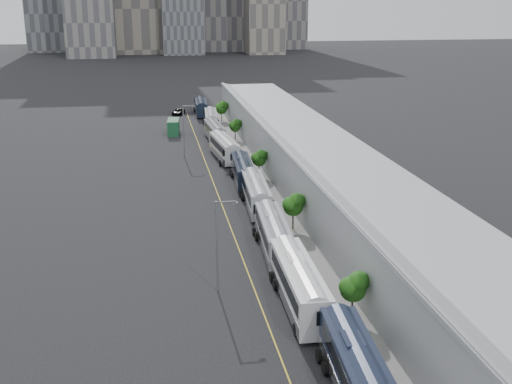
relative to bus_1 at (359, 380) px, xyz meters
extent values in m
cube|color=gray|center=(6.48, 34.93, -1.60)|extent=(10.00, 170.00, 0.12)
cube|color=gold|center=(-4.02, 34.93, -1.65)|extent=(0.12, 160.00, 0.02)
cube|color=gray|center=(10.48, 34.93, 1.74)|extent=(12.00, 160.00, 6.80)
cube|color=gray|center=(10.48, 34.93, 4.19)|extent=(12.45, 160.40, 2.57)
cube|color=gray|center=(4.58, 34.93, 5.34)|extent=(0.30, 160.00, 0.40)
cube|color=#161E33|center=(0.00, 0.03, 0.33)|extent=(3.57, 13.58, 3.25)
cube|color=black|center=(0.00, -0.18, 0.92)|extent=(3.52, 11.97, 1.11)
cube|color=#161E33|center=(0.00, 1.57, 2.11)|extent=(1.49, 2.36, 0.31)
cube|color=white|center=(-0.72, 14.30, 0.42)|extent=(3.14, 14.07, 3.39)
cube|color=black|center=(-0.72, 14.09, 1.03)|extent=(3.16, 12.39, 1.15)
cube|color=silver|center=(-0.72, 14.30, -0.67)|extent=(3.17, 13.79, 1.09)
cube|color=white|center=(-0.72, 15.92, 2.28)|extent=(1.46, 2.40, 0.32)
cube|color=gray|center=(-0.42, 27.42, 0.27)|extent=(3.39, 13.12, 3.15)
cube|color=black|center=(-0.42, 27.22, 0.83)|extent=(3.35, 11.57, 1.07)
cube|color=silver|center=(-0.42, 27.42, -0.74)|extent=(3.41, 12.87, 1.01)
cube|color=gray|center=(-0.42, 28.92, 1.99)|extent=(1.43, 2.27, 0.30)
cube|color=#9D9FA7|center=(0.21, 42.37, 0.27)|extent=(3.32, 13.14, 3.15)
cube|color=black|center=(0.21, 42.17, 0.84)|extent=(3.29, 11.58, 1.07)
cube|color=silver|center=(0.21, 42.37, -0.74)|extent=(3.34, 12.88, 1.01)
cube|color=#9D9FA7|center=(0.21, 43.88, 2.00)|extent=(1.42, 2.27, 0.30)
cube|color=black|center=(0.27, 54.27, 0.18)|extent=(3.16, 12.50, 3.00)
cube|color=black|center=(0.27, 54.08, 0.72)|extent=(3.14, 11.02, 1.02)
cube|color=silver|center=(0.27, 54.27, -0.78)|extent=(3.19, 12.26, 0.96)
cube|color=black|center=(0.27, 55.70, 1.82)|extent=(1.35, 2.16, 0.29)
cube|color=silver|center=(-0.63, 69.42, 0.28)|extent=(3.81, 13.28, 3.17)
cube|color=black|center=(-0.63, 69.22, 0.85)|extent=(3.73, 11.72, 1.08)
cube|color=silver|center=(-0.63, 69.42, -0.73)|extent=(3.83, 13.02, 1.02)
cube|color=silver|center=(-0.63, 70.93, 2.02)|extent=(1.51, 2.33, 0.30)
cube|color=slate|center=(-0.71, 84.18, 0.14)|extent=(3.00, 12.24, 2.94)
cube|color=black|center=(-0.71, 84.00, 0.67)|extent=(2.99, 10.79, 1.00)
cube|color=silver|center=(-0.71, 84.18, -0.80)|extent=(3.03, 12.00, 0.94)
cube|color=slate|center=(-0.71, 85.58, 1.75)|extent=(1.31, 2.11, 0.28)
cube|color=#AAABB4|center=(-0.09, 97.35, 0.16)|extent=(3.35, 12.40, 2.97)
cube|color=black|center=(-0.09, 97.16, 0.69)|extent=(3.30, 10.94, 1.01)
cube|color=silver|center=(-0.09, 97.35, -0.79)|extent=(3.37, 12.16, 0.95)
cube|color=#AAABB4|center=(-0.09, 98.76, 1.78)|extent=(1.37, 2.16, 0.28)
cube|color=black|center=(-0.81, 113.55, 0.20)|extent=(3.09, 12.65, 3.04)
cube|color=black|center=(-0.81, 113.36, 0.75)|extent=(3.08, 11.15, 1.03)
cube|color=silver|center=(-0.81, 113.55, -0.77)|extent=(3.12, 12.40, 0.97)
cube|color=black|center=(-0.81, 115.00, 1.86)|extent=(1.35, 2.18, 0.29)
cylinder|color=black|center=(3.16, 11.22, -0.14)|extent=(0.18, 0.18, 3.04)
sphere|color=#194E12|center=(3.16, 11.22, 1.47)|extent=(2.25, 2.25, 2.25)
cylinder|color=black|center=(3.11, 33.53, -0.08)|extent=(0.18, 0.18, 3.16)
sphere|color=#194E12|center=(3.11, 33.53, 1.59)|extent=(2.35, 2.35, 2.35)
cylinder|color=black|center=(3.21, 57.33, -0.18)|extent=(0.18, 0.18, 2.95)
sphere|color=#194E12|center=(3.21, 57.33, 1.37)|extent=(2.14, 2.14, 2.14)
cylinder|color=black|center=(3.25, 84.32, -0.23)|extent=(0.18, 0.18, 2.86)
sphere|color=#194E12|center=(3.25, 84.32, 1.27)|extent=(2.07, 2.07, 2.07)
cylinder|color=black|center=(2.95, 104.36, -0.10)|extent=(0.18, 0.18, 3.11)
sphere|color=#194E12|center=(2.95, 104.36, 1.57)|extent=(2.51, 2.51, 2.51)
cylinder|color=#59595E|center=(-7.43, 18.48, 2.72)|extent=(0.18, 0.18, 8.75)
cylinder|color=#59595E|center=(-6.53, 18.48, 7.00)|extent=(1.80, 0.14, 0.14)
cube|color=#59595E|center=(-5.73, 18.48, 6.85)|extent=(0.50, 0.22, 0.18)
cylinder|color=#59595E|center=(-7.24, 71.85, 2.81)|extent=(0.18, 0.18, 8.94)
cylinder|color=#59595E|center=(-6.34, 71.85, 7.18)|extent=(1.80, 0.14, 0.14)
cube|color=#59595E|center=(-5.54, 71.85, 7.03)|extent=(0.50, 0.22, 0.18)
cube|color=#144327|center=(-8.19, 91.93, -0.18)|extent=(2.70, 6.27, 2.96)
imported|color=black|center=(-6.06, 114.71, -0.96)|extent=(3.64, 5.44, 1.39)
camera|label=1|loc=(-12.97, -35.63, 24.29)|focal=45.00mm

